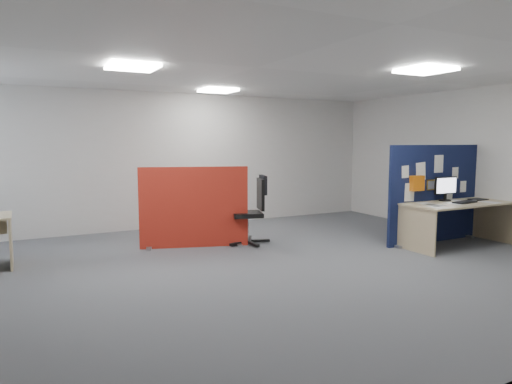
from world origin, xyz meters
name	(u,v)px	position (x,y,z in m)	size (l,w,h in m)	color
floor	(256,268)	(0.00, 0.00, 0.00)	(9.00, 9.00, 0.00)	#57595F
ceiling	(256,67)	(0.00, 0.00, 2.70)	(9.00, 7.00, 0.02)	white
wall_back	(177,160)	(0.00, 3.50, 1.35)	(9.00, 0.02, 2.70)	silver
wall_front	(498,200)	(0.00, -3.50, 1.35)	(9.00, 0.02, 2.70)	silver
wall_right	(478,163)	(4.50, 0.00, 1.35)	(0.02, 7.00, 2.70)	silver
ceiling_lights	(256,78)	(0.33, 0.67, 2.67)	(4.10, 4.10, 0.04)	white
navy_divider	(433,194)	(3.46, 0.07, 0.84)	(2.03, 0.30, 1.68)	#0D1832
main_desk	(455,212)	(3.58, -0.29, 0.57)	(1.92, 0.85, 0.73)	tan
monitor_main	(446,188)	(3.55, -0.11, 0.96)	(0.47, 0.20, 0.41)	black
keyboard	(465,202)	(3.64, -0.43, 0.74)	(0.45, 0.18, 0.03)	black
mouse	(473,201)	(3.88, -0.40, 0.74)	(0.10, 0.06, 0.03)	gray
paper_tray	(478,199)	(4.20, -0.26, 0.74)	(0.28, 0.22, 0.01)	black
red_divider	(194,208)	(-0.33, 1.58, 0.65)	(1.70, 0.58, 1.33)	#AC2A16
office_chair	(254,206)	(0.66, 1.37, 0.65)	(0.76, 0.73, 1.14)	black
desk_papers	(449,203)	(3.35, -0.37, 0.73)	(1.48, 0.82, 0.00)	white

